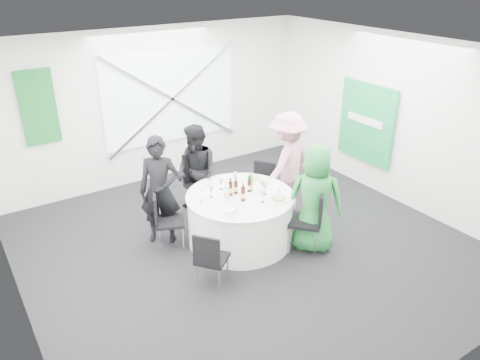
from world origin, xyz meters
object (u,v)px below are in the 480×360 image
chair_back (199,178)px  person_man_back (197,172)px  banquet_table (240,218)px  chair_back_left (164,217)px  person_woman_green (315,199)px  chair_front_left (210,257)px  clear_water_bottle (227,193)px  chair_back_right (262,184)px  chair_front_right (312,216)px  person_woman_pink (287,163)px  green_water_bottle (251,184)px  person_man_back_left (160,191)px

chair_back → person_man_back: (-0.08, -0.07, 0.16)m
chair_back → banquet_table: bearing=-90.0°
chair_back_left → person_woman_green: person_woman_green is taller
chair_front_left → clear_water_bottle: clear_water_bottle is taller
person_man_back → chair_back_right: bearing=57.4°
chair_front_right → person_woman_pink: size_ratio=0.57×
green_water_bottle → clear_water_bottle: 0.47m
chair_back_left → chair_front_right: size_ratio=0.90×
chair_back → chair_back_right: size_ratio=1.23×
person_man_back_left → person_woman_green: size_ratio=1.02×
chair_front_right → person_man_back: person_man_back is taller
person_woman_pink → chair_front_left: bearing=9.7°
banquet_table → chair_back_left: 1.10m
banquet_table → chair_front_left: (-0.93, -0.73, 0.09)m
banquet_table → person_man_back: (-0.14, 1.04, 0.38)m
chair_back → person_woman_pink: person_woman_pink is taller
chair_back_right → person_man_back_left: person_man_back_left is taller
person_woman_pink → green_water_bottle: person_woman_pink is taller
chair_front_left → green_water_bottle: 1.43m
chair_front_right → person_woman_pink: 1.28m
chair_back → chair_front_left: bearing=-118.3°
person_woman_green → clear_water_bottle: 1.24m
person_man_back_left → person_woman_green: 2.21m
green_water_bottle → clear_water_bottle: size_ratio=0.94×
chair_back_left → chair_front_right: bearing=-101.9°
chair_back → person_woman_pink: size_ratio=0.61×
person_woman_pink → person_man_back_left: bearing=-25.8°
chair_back → chair_back_right: 1.03m
green_water_bottle → chair_back_left: bearing=161.8°
person_man_back → green_water_bottle: 1.07m
person_man_back → green_water_bottle: bearing=11.7°
chair_front_left → person_woman_pink: (2.09, 1.11, 0.37)m
person_man_back_left → clear_water_bottle: 0.99m
chair_front_left → person_man_back_left: size_ratio=0.50×
chair_back_right → person_man_back: size_ratio=0.55×
person_woman_pink → chair_front_right: bearing=49.9°
chair_front_left → person_woman_green: person_woman_green is taller
chair_back_right → person_man_back: (-0.97, 0.45, 0.28)m
chair_back → person_man_back: person_man_back is taller
banquet_table → chair_back_right: 1.02m
chair_back → chair_front_right: (0.75, -1.89, -0.04)m
person_man_back → person_woman_pink: size_ratio=0.91×
person_man_back → person_woman_green: bearing=19.7°
banquet_table → clear_water_bottle: bearing=-169.7°
chair_back → green_water_bottle: (0.27, -1.07, 0.27)m
chair_front_right → person_man_back: 2.01m
chair_back_left → banquet_table: bearing=-90.0°
person_man_back_left → chair_back: bearing=62.0°
banquet_table → green_water_bottle: size_ratio=5.42×
person_man_back → person_man_back_left: bearing=-72.3°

